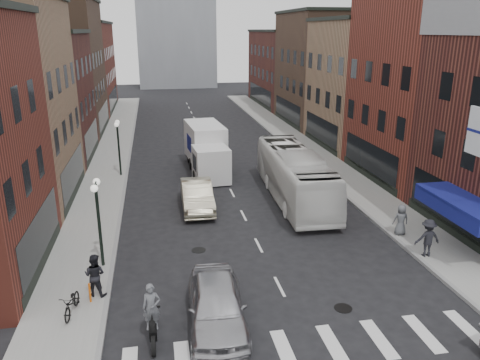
{
  "coord_description": "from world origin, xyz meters",
  "views": [
    {
      "loc": [
        -4.76,
        -15.67,
        10.25
      ],
      "look_at": [
        -0.61,
        6.83,
        2.88
      ],
      "focal_mm": 35.0,
      "sensor_mm": 36.0,
      "label": 1
    }
  ],
  "objects_px": {
    "streetlamp_near": "(98,208)",
    "motorcycle_rider": "(152,315)",
    "transit_bus": "(294,175)",
    "ped_right_c": "(401,220)",
    "sedan_left_far": "(197,195)",
    "sedan_left_near": "(217,305)",
    "streetlamp_far": "(118,138)",
    "bike_rack": "(91,289)",
    "ped_left_solo": "(95,275)",
    "ped_right_a": "(428,238)",
    "parked_bicycle": "(72,303)",
    "box_truck": "(207,150)"
  },
  "relations": [
    {
      "from": "bike_rack",
      "to": "sedan_left_far",
      "type": "xyz_separation_m",
      "value": [
        5.08,
        9.3,
        0.29
      ]
    },
    {
      "from": "sedan_left_near",
      "to": "ped_right_a",
      "type": "relative_size",
      "value": 2.79
    },
    {
      "from": "motorcycle_rider",
      "to": "transit_bus",
      "type": "relative_size",
      "value": 0.19
    },
    {
      "from": "box_truck",
      "to": "ped_left_solo",
      "type": "distance_m",
      "value": 17.81
    },
    {
      "from": "sedan_left_near",
      "to": "parked_bicycle",
      "type": "bearing_deg",
      "value": 167.08
    },
    {
      "from": "sedan_left_near",
      "to": "ped_right_c",
      "type": "xyz_separation_m",
      "value": [
        10.34,
        5.88,
        0.09
      ]
    },
    {
      "from": "streetlamp_near",
      "to": "sedan_left_far",
      "type": "bearing_deg",
      "value": 53.51
    },
    {
      "from": "ped_right_a",
      "to": "sedan_left_near",
      "type": "bearing_deg",
      "value": 22.0
    },
    {
      "from": "parked_bicycle",
      "to": "ped_left_solo",
      "type": "xyz_separation_m",
      "value": [
        0.73,
        1.19,
        0.44
      ]
    },
    {
      "from": "box_truck",
      "to": "sedan_left_near",
      "type": "height_order",
      "value": "box_truck"
    },
    {
      "from": "transit_bus",
      "to": "ped_right_c",
      "type": "height_order",
      "value": "transit_bus"
    },
    {
      "from": "bike_rack",
      "to": "ped_right_c",
      "type": "bearing_deg",
      "value": 12.66
    },
    {
      "from": "streetlamp_near",
      "to": "parked_bicycle",
      "type": "relative_size",
      "value": 2.43
    },
    {
      "from": "streetlamp_far",
      "to": "parked_bicycle",
      "type": "xyz_separation_m",
      "value": [
        -0.76,
        -17.69,
        -2.32
      ]
    },
    {
      "from": "transit_bus",
      "to": "motorcycle_rider",
      "type": "bearing_deg",
      "value": -122.22
    },
    {
      "from": "streetlamp_near",
      "to": "streetlamp_far",
      "type": "height_order",
      "value": "same"
    },
    {
      "from": "sedan_left_far",
      "to": "ped_left_solo",
      "type": "bearing_deg",
      "value": -117.44
    },
    {
      "from": "sedan_left_near",
      "to": "streetlamp_near",
      "type": "bearing_deg",
      "value": 133.84
    },
    {
      "from": "sedan_left_far",
      "to": "ped_left_solo",
      "type": "distance_m",
      "value": 10.34
    },
    {
      "from": "streetlamp_near",
      "to": "motorcycle_rider",
      "type": "height_order",
      "value": "streetlamp_near"
    },
    {
      "from": "streetlamp_far",
      "to": "sedan_left_near",
      "type": "bearing_deg",
      "value": -76.94
    },
    {
      "from": "streetlamp_far",
      "to": "bike_rack",
      "type": "distance_m",
      "value": 16.87
    },
    {
      "from": "streetlamp_far",
      "to": "sedan_left_near",
      "type": "distance_m",
      "value": 19.82
    },
    {
      "from": "bike_rack",
      "to": "ped_left_solo",
      "type": "bearing_deg",
      "value": 48.33
    },
    {
      "from": "streetlamp_near",
      "to": "streetlamp_far",
      "type": "distance_m",
      "value": 14.0
    },
    {
      "from": "bike_rack",
      "to": "ped_left_solo",
      "type": "relative_size",
      "value": 0.45
    },
    {
      "from": "box_truck",
      "to": "parked_bicycle",
      "type": "relative_size",
      "value": 4.79
    },
    {
      "from": "streetlamp_far",
      "to": "sedan_left_far",
      "type": "height_order",
      "value": "streetlamp_far"
    },
    {
      "from": "streetlamp_far",
      "to": "ped_right_a",
      "type": "xyz_separation_m",
      "value": [
        14.8,
        -15.78,
        -1.86
      ]
    },
    {
      "from": "transit_bus",
      "to": "ped_right_c",
      "type": "relative_size",
      "value": 7.12
    },
    {
      "from": "box_truck",
      "to": "parked_bicycle",
      "type": "distance_m",
      "value": 19.2
    },
    {
      "from": "motorcycle_rider",
      "to": "transit_bus",
      "type": "bearing_deg",
      "value": 54.61
    },
    {
      "from": "streetlamp_far",
      "to": "ped_left_solo",
      "type": "height_order",
      "value": "streetlamp_far"
    },
    {
      "from": "streetlamp_near",
      "to": "sedan_left_near",
      "type": "bearing_deg",
      "value": -49.46
    },
    {
      "from": "streetlamp_near",
      "to": "motorcycle_rider",
      "type": "relative_size",
      "value": 1.85
    },
    {
      "from": "streetlamp_far",
      "to": "box_truck",
      "type": "bearing_deg",
      "value": 1.01
    },
    {
      "from": "motorcycle_rider",
      "to": "sedan_left_near",
      "type": "bearing_deg",
      "value": 11.77
    },
    {
      "from": "streetlamp_far",
      "to": "ped_right_a",
      "type": "height_order",
      "value": "streetlamp_far"
    },
    {
      "from": "sedan_left_near",
      "to": "sedan_left_far",
      "type": "xyz_separation_m",
      "value": [
        0.42,
        11.8,
        -0.03
      ]
    },
    {
      "from": "streetlamp_near",
      "to": "bike_rack",
      "type": "distance_m",
      "value": 3.59
    },
    {
      "from": "transit_bus",
      "to": "sedan_left_near",
      "type": "bearing_deg",
      "value": -115.74
    },
    {
      "from": "ped_left_solo",
      "to": "transit_bus",
      "type": "bearing_deg",
      "value": -118.7
    },
    {
      "from": "bike_rack",
      "to": "ped_right_a",
      "type": "bearing_deg",
      "value": 3.5
    },
    {
      "from": "sedan_left_near",
      "to": "ped_left_solo",
      "type": "xyz_separation_m",
      "value": [
        -4.48,
        2.7,
        0.17
      ]
    },
    {
      "from": "bike_rack",
      "to": "motorcycle_rider",
      "type": "height_order",
      "value": "motorcycle_rider"
    },
    {
      "from": "streetlamp_far",
      "to": "sedan_left_far",
      "type": "xyz_separation_m",
      "value": [
        4.88,
        -7.4,
        -2.08
      ]
    },
    {
      "from": "transit_bus",
      "to": "ped_right_a",
      "type": "distance_m",
      "value": 9.69
    },
    {
      "from": "sedan_left_far",
      "to": "ped_right_c",
      "type": "distance_m",
      "value": 11.56
    },
    {
      "from": "ped_left_solo",
      "to": "sedan_left_far",
      "type": "bearing_deg",
      "value": -98.06
    },
    {
      "from": "sedan_left_far",
      "to": "box_truck",
      "type": "bearing_deg",
      "value": 79.84
    }
  ]
}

